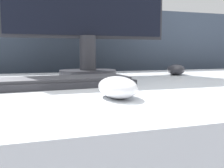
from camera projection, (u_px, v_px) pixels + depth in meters
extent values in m
cube|color=#333D4C|center=(67.00, 116.00, 1.32)|extent=(5.00, 0.03, 1.08)
ellipsoid|color=white|center=(118.00, 87.00, 0.51)|extent=(0.07, 0.12, 0.04)
cube|color=#28282D|center=(55.00, 84.00, 0.67)|extent=(0.41, 0.17, 0.02)
cube|color=#38383D|center=(55.00, 79.00, 0.67)|extent=(0.39, 0.15, 0.01)
cylinder|color=#28282D|center=(88.00, 72.00, 1.02)|extent=(0.22, 0.22, 0.02)
cylinder|color=#28282D|center=(88.00, 53.00, 1.01)|extent=(0.06, 0.06, 0.13)
ellipsoid|color=#232328|center=(176.00, 69.00, 1.03)|extent=(0.12, 0.13, 0.04)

